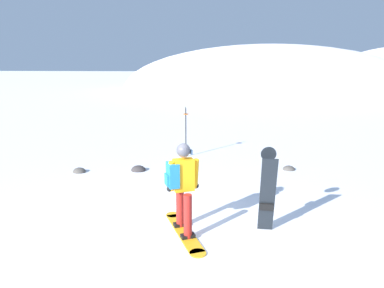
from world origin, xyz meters
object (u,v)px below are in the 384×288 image
(spare_snowboard, at_px, (267,191))
(piste_marker_near, at_px, (186,128))
(rock_dark, at_px, (289,170))
(rock_mid, at_px, (139,171))
(rock_small, at_px, (79,172))
(snowboarder_main, at_px, (182,186))

(spare_snowboard, xyz_separation_m, piste_marker_near, (-2.21, 5.16, 0.16))
(spare_snowboard, height_order, rock_dark, spare_snowboard)
(spare_snowboard, xyz_separation_m, rock_mid, (-3.39, 3.44, -0.82))
(rock_dark, xyz_separation_m, rock_small, (-6.11, -0.96, 0.00))
(snowboarder_main, relative_size, rock_mid, 3.88)
(snowboarder_main, xyz_separation_m, rock_dark, (2.59, 4.25, -0.92))
(rock_dark, height_order, rock_small, rock_small)
(piste_marker_near, xyz_separation_m, rock_small, (-2.86, -2.08, -0.99))
(rock_small, bearing_deg, snowboarder_main, -42.97)
(piste_marker_near, distance_m, rock_dark, 3.58)
(snowboarder_main, height_order, rock_mid, snowboarder_main)
(spare_snowboard, bearing_deg, piste_marker_near, 113.17)
(spare_snowboard, bearing_deg, snowboarder_main, -172.67)
(rock_mid, bearing_deg, rock_dark, 7.84)
(snowboarder_main, distance_m, rock_dark, 5.06)
(rock_small, bearing_deg, rock_mid, 11.88)
(piste_marker_near, bearing_deg, rock_mid, -124.40)
(spare_snowboard, bearing_deg, rock_small, 148.66)
(piste_marker_near, distance_m, rock_mid, 2.32)
(spare_snowboard, height_order, rock_mid, spare_snowboard)
(rock_dark, bearing_deg, snowboarder_main, -121.36)
(snowboarder_main, relative_size, rock_small, 4.46)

